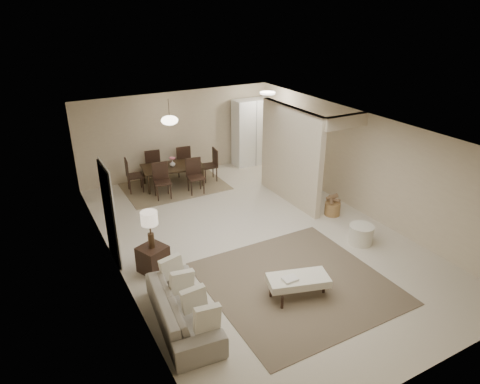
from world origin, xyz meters
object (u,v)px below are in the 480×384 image
round_pouf (361,234)px  wicker_basket (332,209)px  dining_table (173,176)px  ottoman_bench (298,281)px  sofa (183,308)px  pantry_cabinet (252,132)px  side_table (153,259)px

round_pouf → wicker_basket: 1.40m
dining_table → ottoman_bench: bearing=-81.1°
round_pouf → sofa: bearing=-173.0°
pantry_cabinet → round_pouf: (-0.43, -5.51, -0.84)m
sofa → side_table: (0.05, 1.69, -0.03)m
ottoman_bench → round_pouf: (2.29, 0.83, -0.10)m
ottoman_bench → side_table: bearing=152.6°
pantry_cabinet → side_table: bearing=-137.5°
side_table → pantry_cabinet: bearing=42.5°
sofa → dining_table: sofa is taller
dining_table → wicker_basket: bearing=-45.1°
ottoman_bench → round_pouf: size_ratio=2.22×
pantry_cabinet → wicker_basket: (-0.09, -4.15, -0.89)m
round_pouf → wicker_basket: size_ratio=1.40×
sofa → side_table: 1.69m
pantry_cabinet → sofa: 7.75m
pantry_cabinet → ottoman_bench: 6.94m
round_pouf → side_table: bearing=165.0°
wicker_basket → pantry_cabinet: bearing=88.7°
side_table → wicker_basket: bearing=2.5°
sofa → dining_table: bearing=-13.3°
pantry_cabinet → dining_table: bearing=-169.6°
round_pouf → dining_table: 5.55m
side_table → round_pouf: bearing=-15.0°
ottoman_bench → wicker_basket: bearing=56.8°
side_table → wicker_basket: size_ratio=1.40×
ottoman_bench → round_pouf: round_pouf is taller
side_table → wicker_basket: side_table is taller
sofa → wicker_basket: 5.08m
sofa → round_pouf: (4.37, 0.53, -0.09)m
pantry_cabinet → dining_table: 3.04m
ottoman_bench → dining_table: dining_table is taller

